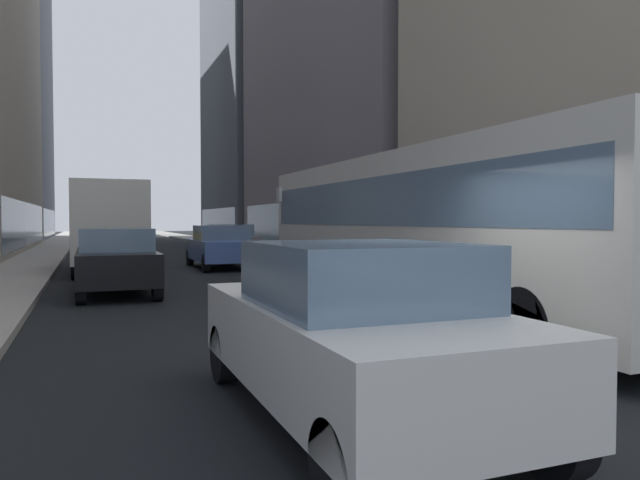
% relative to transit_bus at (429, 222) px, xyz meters
% --- Properties ---
extents(ground_plane, '(120.00, 120.00, 0.00)m').
position_rel_transit_bus_xyz_m(ground_plane, '(-2.80, 30.59, -1.78)').
color(ground_plane, black).
extents(sidewalk_left, '(2.40, 110.00, 0.15)m').
position_rel_transit_bus_xyz_m(sidewalk_left, '(-8.50, 30.59, -1.70)').
color(sidewalk_left, '#9E9991').
rests_on(sidewalk_left, ground).
extents(sidewalk_right, '(2.40, 110.00, 0.15)m').
position_rel_transit_bus_xyz_m(sidewalk_right, '(2.90, 30.59, -1.70)').
color(sidewalk_right, gray).
rests_on(sidewalk_right, ground).
extents(building_right_far, '(10.49, 15.07, 36.86)m').
position_rel_transit_bus_xyz_m(building_right_far, '(9.10, 39.71, 16.65)').
color(building_right_far, '#4C515B').
rests_on(building_right_far, ground).
extents(transit_bus, '(2.78, 11.53, 3.05)m').
position_rel_transit_bus_xyz_m(transit_bus, '(0.00, 0.00, 0.00)').
color(transit_bus, silver).
rests_on(transit_bus, ground).
extents(car_black_suv, '(1.82, 4.65, 1.62)m').
position_rel_transit_bus_xyz_m(car_black_suv, '(-5.60, 5.47, -0.95)').
color(car_black_suv, black).
rests_on(car_black_suv, ground).
extents(car_grey_wagon, '(1.88, 4.51, 1.62)m').
position_rel_transit_bus_xyz_m(car_grey_wagon, '(0.00, 17.53, -0.95)').
color(car_grey_wagon, slate).
rests_on(car_grey_wagon, ground).
extents(car_white_van, '(1.83, 4.14, 1.62)m').
position_rel_transit_bus_xyz_m(car_white_van, '(-4.00, -5.18, -0.96)').
color(car_white_van, silver).
rests_on(car_white_van, ground).
extents(car_red_coupe, '(1.84, 4.11, 1.62)m').
position_rel_transit_bus_xyz_m(car_red_coupe, '(-4.00, 39.08, -0.96)').
color(car_red_coupe, red).
rests_on(car_red_coupe, ground).
extents(car_blue_hatchback, '(1.94, 4.36, 1.62)m').
position_rel_transit_bus_xyz_m(car_blue_hatchback, '(-1.60, 12.09, -0.95)').
color(car_blue_hatchback, '#4C6BB7').
rests_on(car_blue_hatchback, ground).
extents(car_yellow_taxi, '(1.75, 4.60, 1.62)m').
position_rel_transit_bus_xyz_m(car_yellow_taxi, '(-4.00, 25.73, -0.95)').
color(car_yellow_taxi, yellow).
rests_on(car_yellow_taxi, ground).
extents(box_truck, '(2.30, 7.50, 3.05)m').
position_rel_transit_bus_xyz_m(box_truck, '(-5.60, 12.23, -0.11)').
color(box_truck, silver).
rests_on(box_truck, ground).
extents(dalmatian_dog, '(0.22, 0.96, 0.72)m').
position_rel_transit_bus_xyz_m(dalmatian_dog, '(-1.80, -5.30, -1.26)').
color(dalmatian_dog, white).
rests_on(dalmatian_dog, ground).
extents(pedestrian_with_handbag, '(0.45, 0.34, 1.69)m').
position_rel_transit_bus_xyz_m(pedestrian_with_handbag, '(2.94, -2.02, -0.76)').
color(pedestrian_with_handbag, '#1E1E2D').
rests_on(pedestrian_with_handbag, sidewalk_right).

